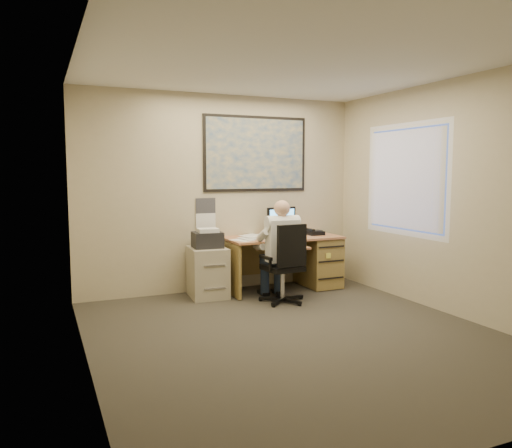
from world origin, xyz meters
name	(u,v)px	position (x,y,z in m)	size (l,w,h in m)	color
room_shell	(299,202)	(0.00, 0.00, 1.35)	(4.00, 4.50, 2.70)	#333027
desk	(303,256)	(1.10, 1.90, 0.44)	(1.60, 0.97, 1.14)	tan
world_map	(256,154)	(0.51, 2.23, 1.90)	(1.56, 0.03, 1.06)	#1E4C93
wall_calendar	(206,213)	(-0.24, 2.24, 1.08)	(0.28, 0.01, 0.42)	white
window_blinds	(405,179)	(1.97, 0.80, 1.55)	(0.06, 1.40, 1.30)	silver
filing_cabinet	(208,268)	(-0.32, 1.91, 0.39)	(0.51, 0.60, 0.91)	#B2AA90
office_chair	(284,280)	(0.46, 1.22, 0.29)	(0.65, 0.65, 1.01)	black
person	(282,251)	(0.46, 1.30, 0.65)	(0.54, 0.78, 1.29)	white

